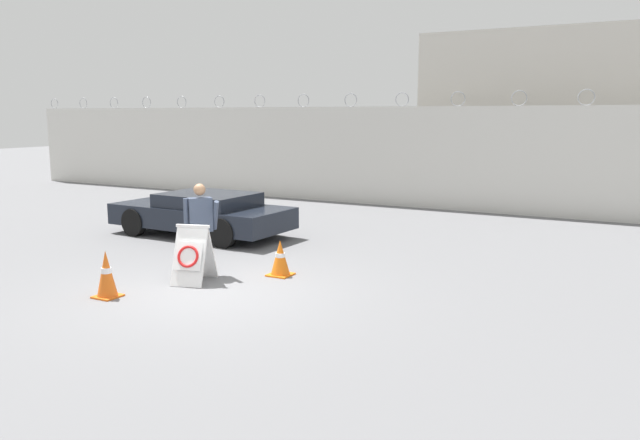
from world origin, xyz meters
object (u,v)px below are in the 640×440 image
at_px(security_guard, 201,224).
at_px(traffic_cone_near, 106,274).
at_px(barricade_sign, 193,254).
at_px(traffic_cone_mid, 280,258).
at_px(parked_car_front_coupe, 203,213).

bearing_deg(security_guard, traffic_cone_near, -152.48).
relative_size(barricade_sign, traffic_cone_mid, 1.55).
bearing_deg(traffic_cone_near, security_guard, 77.89).
distance_m(barricade_sign, parked_car_front_coupe, 4.50).
bearing_deg(parked_car_front_coupe, security_guard, 130.30).
distance_m(traffic_cone_near, traffic_cone_mid, 3.15).
xyz_separation_m(security_guard, traffic_cone_near, (-0.42, -1.95, -0.57)).
distance_m(traffic_cone_near, parked_car_front_coupe, 5.42).
height_order(barricade_sign, parked_car_front_coupe, parked_car_front_coupe).
bearing_deg(traffic_cone_near, parked_car_front_coupe, 112.04).
xyz_separation_m(barricade_sign, traffic_cone_near, (-0.66, -1.41, -0.13)).
bearing_deg(parked_car_front_coupe, traffic_cone_mid, 149.18).
distance_m(barricade_sign, traffic_cone_near, 1.56).
bearing_deg(security_guard, barricade_sign, -116.69).
height_order(traffic_cone_near, parked_car_front_coupe, parked_car_front_coupe).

